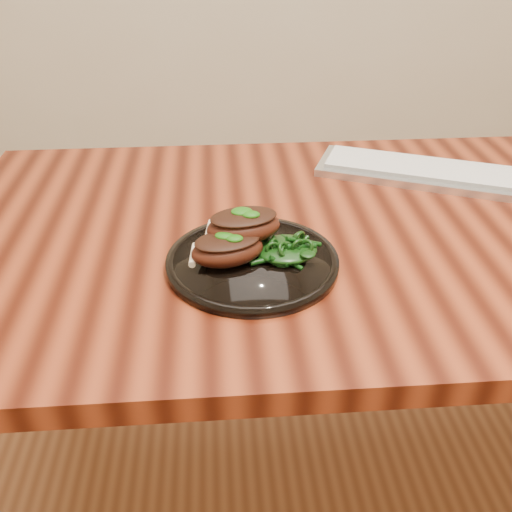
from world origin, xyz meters
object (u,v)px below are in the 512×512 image
at_px(desk, 389,260).
at_px(lamb_chop_front, 227,248).
at_px(greens_heap, 286,246).
at_px(keyboard, 436,173).
at_px(plate, 252,261).

distance_m(desk, lamb_chop_front, 0.36).
height_order(greens_heap, keyboard, greens_heap).
height_order(plate, greens_heap, greens_heap).
xyz_separation_m(desk, greens_heap, (-0.21, -0.12, 0.11)).
bearing_deg(keyboard, desk, -127.35).
bearing_deg(greens_heap, keyboard, 40.46).
xyz_separation_m(greens_heap, keyboard, (0.35, 0.30, -0.02)).
xyz_separation_m(plate, greens_heap, (0.05, 0.00, 0.02)).
relative_size(lamb_chop_front, keyboard, 0.26).
bearing_deg(plate, greens_heap, 5.19).
bearing_deg(lamb_chop_front, keyboard, 35.23).
distance_m(plate, greens_heap, 0.06).
relative_size(plate, lamb_chop_front, 2.12).
height_order(lamb_chop_front, greens_heap, lamb_chop_front).
relative_size(desk, lamb_chop_front, 12.46).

